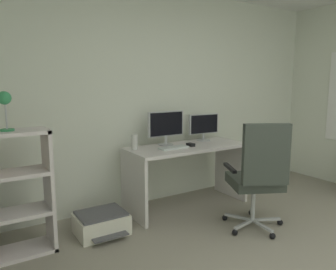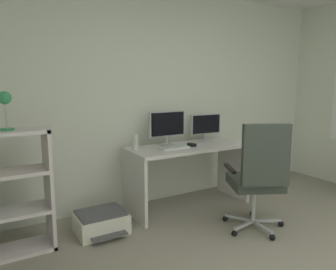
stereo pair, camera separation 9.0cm
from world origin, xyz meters
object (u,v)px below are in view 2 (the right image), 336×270
monitor_main (167,125)px  office_chair (259,174)px  desktop_speaker (135,142)px  desk_lamp (5,102)px  computer_mouse (192,145)px  desk (188,162)px  printer (101,222)px  keyboard (174,148)px  monitor_secondary (206,125)px

monitor_main → office_chair: (0.39, -1.09, -0.38)m
desktop_speaker → office_chair: (0.83, -1.04, -0.23)m
desk_lamp → computer_mouse: bearing=2.0°
monitor_main → desktop_speaker: bearing=-173.8°
desk → monitor_main: size_ratio=3.05×
monitor_main → desk_lamp: 1.77m
desk_lamp → printer: 1.44m
keyboard → desk: bearing=12.7°
desk → keyboard: keyboard is taller
computer_mouse → desk_lamp: (-1.92, -0.07, 0.55)m
desk → desk_lamp: size_ratio=4.47×
printer → computer_mouse: bearing=4.1°
desk → monitor_secondary: monitor_secondary is taller
desk_lamp → printer: size_ratio=0.67×
monitor_secondary → printer: bearing=-168.8°
monitor_secondary → desk: bearing=-156.3°
computer_mouse → desk_lamp: size_ratio=0.31×
desk → printer: 1.22m
desktop_speaker → desk: bearing=-10.4°
keyboard → computer_mouse: bearing=0.1°
monitor_main → office_chair: 1.22m
desk → printer: desk is taller
office_chair → monitor_secondary: bearing=80.9°
printer → office_chair: bearing=-30.6°
monitor_main → desk: bearing=-40.2°
keyboard → desktop_speaker: (-0.40, 0.17, 0.07)m
monitor_secondary → monitor_main: bearing=-180.0°
desk → keyboard: size_ratio=4.26×
desk → desktop_speaker: size_ratio=8.52×
desktop_speaker → printer: (-0.50, -0.25, -0.72)m
desk → office_chair: (0.20, -0.92, 0.05)m
monitor_secondary → printer: (-1.51, -0.30, -0.83)m
desk → computer_mouse: computer_mouse is taller
monitor_main → desktop_speaker: monitor_main is taller
printer → monitor_main: bearing=17.6°
desk_lamp → printer: desk_lamp is taller
monitor_main → keyboard: (-0.04, -0.22, -0.22)m
keyboard → desk_lamp: 1.77m
keyboard → printer: 1.11m
keyboard → desk_lamp: (-1.67, -0.06, 0.56)m
monitor_secondary → keyboard: 0.67m
monitor_secondary → keyboard: size_ratio=1.27×
monitor_secondary → keyboard: (-0.60, -0.22, -0.18)m
monitor_secondary → desk_lamp: size_ratio=1.33×
monitor_secondary → desktop_speaker: (-1.00, -0.05, -0.11)m
monitor_secondary → desk_lamp: (-2.28, -0.28, 0.38)m
monitor_main → printer: monitor_main is taller
desktop_speaker → office_chair: bearing=-51.4°
monitor_main → office_chair: size_ratio=0.43×
monitor_main → printer: bearing=-162.4°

